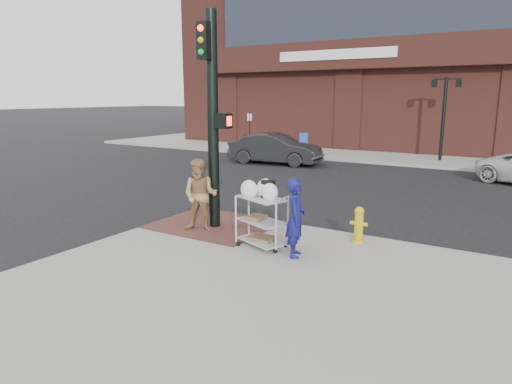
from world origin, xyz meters
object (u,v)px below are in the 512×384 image
Objects in this scene: woman_blue at (296,218)px; sedan_dark at (275,149)px; utility_cart at (262,217)px; lamp_post at (444,110)px; traffic_signal_pole at (213,115)px; fire_hydrant at (359,224)px; pedestrian_tan at (200,195)px.

woman_blue is 0.35× the size of sedan_dark.
woman_blue is 1.09× the size of utility_cart.
sedan_dark is at bearing 117.99° from utility_cart.
lamp_post is at bearing -20.37° from woman_blue.
traffic_signal_pole is (-2.48, -15.23, 0.21)m from lamp_post.
utility_cart is at bearing -140.90° from fire_hydrant.
fire_hydrant is (0.90, -14.60, -2.06)m from lamp_post.
woman_blue reaches higher than sedan_dark.
traffic_signal_pole is 3.19× the size of woman_blue.
traffic_signal_pole reaches higher than woman_blue.
sedan_dark is (-4.37, 10.79, -2.09)m from traffic_signal_pole.
pedestrian_tan is (-0.06, -0.46, -1.83)m from traffic_signal_pole.
fire_hydrant is (7.75, -10.16, -0.19)m from sedan_dark.
lamp_post reaches higher than woman_blue.
traffic_signal_pole reaches higher than fire_hydrant.
utility_cart is (-0.86, 0.15, -0.13)m from woman_blue.
sedan_dark is at bearing 127.32° from fire_hydrant.
pedestrian_tan is 1.83m from utility_cart.
utility_cart is (1.80, -0.24, -0.20)m from pedestrian_tan.
pedestrian_tan reaches higher than woman_blue.
lamp_post is at bearing -63.35° from sedan_dark.
pedestrian_tan is at bearing -97.60° from traffic_signal_pole.
pedestrian_tan is 12.05m from sedan_dark.
woman_blue is 0.92× the size of pedestrian_tan.
woman_blue is 13.57m from sedan_dark.
woman_blue is at bearing -89.55° from lamp_post.
traffic_signal_pole is 3.50× the size of utility_cart.
woman_blue is 1.72m from fire_hydrant.
utility_cart is at bearing -21.82° from traffic_signal_pole.
traffic_signal_pole is at bearing -99.24° from lamp_post.
lamp_post is at bearing 80.76° from traffic_signal_pole.
fire_hydrant is (3.38, 0.63, -2.27)m from traffic_signal_pole.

